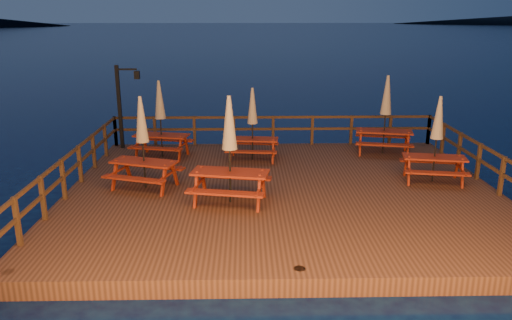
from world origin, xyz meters
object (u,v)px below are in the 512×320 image
object	(u,v)px
lamp_post	(123,99)
picnic_table_1	(437,138)
picnic_table_2	(160,118)
picnic_table_0	(230,148)

from	to	relation	value
lamp_post	picnic_table_1	distance (m)	10.65
picnic_table_1	picnic_table_2	world-z (taller)	picnic_table_2
lamp_post	picnic_table_1	size ratio (longest dim) A/B	1.19
lamp_post	picnic_table_0	size ratio (longest dim) A/B	1.07
lamp_post	picnic_table_1	xyz separation A→B (m)	(9.84, -4.04, -0.48)
picnic_table_0	picnic_table_2	xyz separation A→B (m)	(-2.46, 4.33, -0.10)
picnic_table_0	picnic_table_1	size ratio (longest dim) A/B	1.11
lamp_post	picnic_table_2	xyz separation A→B (m)	(1.50, -1.26, -0.44)
lamp_post	picnic_table_0	xyz separation A→B (m)	(3.96, -5.59, -0.34)
picnic_table_1	picnic_table_2	distance (m)	8.80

